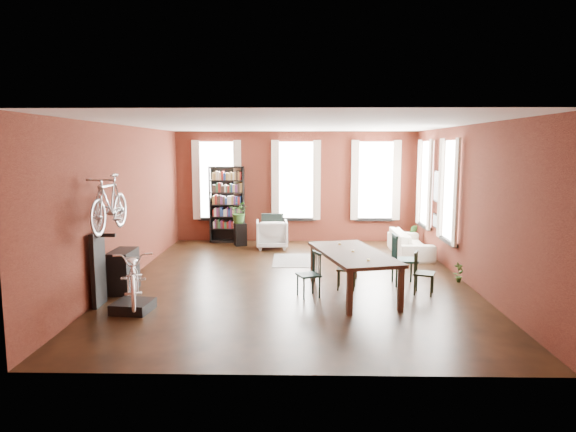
{
  "coord_description": "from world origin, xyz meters",
  "views": [
    {
      "loc": [
        0.09,
        -10.43,
        2.76
      ],
      "look_at": [
        -0.15,
        0.6,
        1.27
      ],
      "focal_mm": 32.0,
      "sensor_mm": 36.0,
      "label": 1
    }
  ],
  "objects_px": {
    "dining_table": "(353,274)",
    "dining_chair_b": "(347,269)",
    "bookshelf": "(227,204)",
    "white_armchair": "(272,233)",
    "console_table": "(123,271)",
    "plant_stand": "(240,234)",
    "bike_trainer": "(133,306)",
    "cream_sofa": "(410,239)",
    "bicycle_floor": "(133,251)",
    "dining_chair_c": "(424,273)",
    "dining_chair_d": "(404,260)",
    "dining_chair_a": "(309,275)"
  },
  "relations": [
    {
      "from": "dining_chair_b",
      "to": "bike_trainer",
      "type": "bearing_deg",
      "value": -59.16
    },
    {
      "from": "dining_chair_a",
      "to": "dining_chair_b",
      "type": "height_order",
      "value": "dining_chair_a"
    },
    {
      "from": "dining_chair_a",
      "to": "console_table",
      "type": "relative_size",
      "value": 1.04
    },
    {
      "from": "cream_sofa",
      "to": "dining_chair_b",
      "type": "bearing_deg",
      "value": 149.28
    },
    {
      "from": "dining_table",
      "to": "dining_chair_b",
      "type": "distance_m",
      "value": 0.41
    },
    {
      "from": "dining_chair_b",
      "to": "plant_stand",
      "type": "xyz_separation_m",
      "value": [
        -2.58,
        4.4,
        -0.09
      ]
    },
    {
      "from": "dining_chair_c",
      "to": "cream_sofa",
      "type": "bearing_deg",
      "value": 12.35
    },
    {
      "from": "bicycle_floor",
      "to": "dining_chair_c",
      "type": "bearing_deg",
      "value": -5.09
    },
    {
      "from": "bookshelf",
      "to": "white_armchair",
      "type": "xyz_separation_m",
      "value": [
        1.35,
        -0.91,
        -0.67
      ]
    },
    {
      "from": "console_table",
      "to": "bicycle_floor",
      "type": "relative_size",
      "value": 0.46
    },
    {
      "from": "white_armchair",
      "to": "console_table",
      "type": "height_order",
      "value": "white_armchair"
    },
    {
      "from": "white_armchair",
      "to": "console_table",
      "type": "xyz_separation_m",
      "value": [
        -2.63,
        -4.29,
        -0.03
      ]
    },
    {
      "from": "dining_table",
      "to": "cream_sofa",
      "type": "distance_m",
      "value": 4.09
    },
    {
      "from": "console_table",
      "to": "white_armchair",
      "type": "bearing_deg",
      "value": 58.49
    },
    {
      "from": "dining_chair_a",
      "to": "bike_trainer",
      "type": "distance_m",
      "value": 3.14
    },
    {
      "from": "cream_sofa",
      "to": "dining_chair_d",
      "type": "bearing_deg",
      "value": 165.66
    },
    {
      "from": "dining_chair_d",
      "to": "cream_sofa",
      "type": "xyz_separation_m",
      "value": [
        0.74,
        2.91,
        -0.1
      ]
    },
    {
      "from": "console_table",
      "to": "plant_stand",
      "type": "relative_size",
      "value": 1.27
    },
    {
      "from": "dining_table",
      "to": "dining_chair_d",
      "type": "relative_size",
      "value": 2.34
    },
    {
      "from": "cream_sofa",
      "to": "bicycle_floor",
      "type": "xyz_separation_m",
      "value": [
        -5.62,
        -4.71,
        0.64
      ]
    },
    {
      "from": "bookshelf",
      "to": "bicycle_floor",
      "type": "relative_size",
      "value": 1.26
    },
    {
      "from": "dining_chair_c",
      "to": "white_armchair",
      "type": "distance_m",
      "value": 5.35
    },
    {
      "from": "dining_chair_b",
      "to": "bike_trainer",
      "type": "relative_size",
      "value": 1.35
    },
    {
      "from": "dining_chair_c",
      "to": "dining_chair_d",
      "type": "xyz_separation_m",
      "value": [
        -0.24,
        0.67,
        0.11
      ]
    },
    {
      "from": "dining_chair_b",
      "to": "dining_chair_d",
      "type": "height_order",
      "value": "dining_chair_d"
    },
    {
      "from": "white_armchair",
      "to": "cream_sofa",
      "type": "distance_m",
      "value": 3.69
    },
    {
      "from": "console_table",
      "to": "bike_trainer",
      "type": "bearing_deg",
      "value": -64.93
    },
    {
      "from": "dining_chair_c",
      "to": "plant_stand",
      "type": "distance_m",
      "value": 6.2
    },
    {
      "from": "bookshelf",
      "to": "white_armchair",
      "type": "distance_m",
      "value": 1.76
    },
    {
      "from": "dining_chair_b",
      "to": "dining_chair_d",
      "type": "xyz_separation_m",
      "value": [
        1.19,
        0.34,
        0.11
      ]
    },
    {
      "from": "console_table",
      "to": "plant_stand",
      "type": "height_order",
      "value": "console_table"
    },
    {
      "from": "bookshelf",
      "to": "white_armchair",
      "type": "relative_size",
      "value": 2.56
    },
    {
      "from": "dining_chair_b",
      "to": "bookshelf",
      "type": "xyz_separation_m",
      "value": [
        -3.02,
        4.95,
        0.7
      ]
    },
    {
      "from": "bookshelf",
      "to": "dining_chair_b",
      "type": "bearing_deg",
      "value": -58.59
    },
    {
      "from": "dining_chair_d",
      "to": "plant_stand",
      "type": "xyz_separation_m",
      "value": [
        -3.77,
        4.06,
        -0.2
      ]
    },
    {
      "from": "cream_sofa",
      "to": "plant_stand",
      "type": "bearing_deg",
      "value": 75.62
    },
    {
      "from": "dining_table",
      "to": "bicycle_floor",
      "type": "relative_size",
      "value": 1.37
    },
    {
      "from": "dining_chair_a",
      "to": "dining_chair_c",
      "type": "height_order",
      "value": "dining_chair_a"
    },
    {
      "from": "bicycle_floor",
      "to": "console_table",
      "type": "bearing_deg",
      "value": 99.16
    },
    {
      "from": "dining_table",
      "to": "console_table",
      "type": "height_order",
      "value": "dining_table"
    },
    {
      "from": "bookshelf",
      "to": "console_table",
      "type": "height_order",
      "value": "bookshelf"
    },
    {
      "from": "dining_table",
      "to": "dining_chair_d",
      "type": "bearing_deg",
      "value": 19.39
    },
    {
      "from": "dining_table",
      "to": "dining_chair_d",
      "type": "xyz_separation_m",
      "value": [
        1.11,
        0.74,
        0.1
      ]
    },
    {
      "from": "dining_chair_a",
      "to": "dining_chair_d",
      "type": "xyz_separation_m",
      "value": [
        1.94,
        0.88,
        0.09
      ]
    },
    {
      "from": "dining_chair_d",
      "to": "cream_sofa",
      "type": "height_order",
      "value": "dining_chair_d"
    },
    {
      "from": "dining_chair_b",
      "to": "white_armchair",
      "type": "bearing_deg",
      "value": -148.15
    },
    {
      "from": "dining_chair_b",
      "to": "cream_sofa",
      "type": "relative_size",
      "value": 0.39
    },
    {
      "from": "dining_chair_c",
      "to": "plant_stand",
      "type": "relative_size",
      "value": 1.28
    },
    {
      "from": "dining_table",
      "to": "bicycle_floor",
      "type": "height_order",
      "value": "bicycle_floor"
    },
    {
      "from": "console_table",
      "to": "bicycle_floor",
      "type": "xyz_separation_m",
      "value": [
        0.61,
        -1.21,
        0.65
      ]
    }
  ]
}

